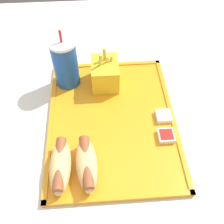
# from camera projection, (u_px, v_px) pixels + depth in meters

# --- Properties ---
(ground_plane) EXTENTS (8.00, 8.00, 0.00)m
(ground_plane) POSITION_uv_depth(u_px,v_px,m) (116.00, 199.00, 1.31)
(ground_plane) COLOR #383333
(dining_table) EXTENTS (1.21, 1.17, 0.72)m
(dining_table) POSITION_uv_depth(u_px,v_px,m) (117.00, 167.00, 1.03)
(dining_table) COLOR beige
(dining_table) RESTS_ON ground_plane
(food_tray) EXTENTS (0.45, 0.34, 0.01)m
(food_tray) POSITION_uv_depth(u_px,v_px,m) (112.00, 120.00, 0.72)
(food_tray) COLOR orange
(food_tray) RESTS_ON dining_table
(soda_cup) EXTENTS (0.07, 0.07, 0.18)m
(soda_cup) POSITION_uv_depth(u_px,v_px,m) (65.00, 63.00, 0.74)
(soda_cup) COLOR #194CA5
(soda_cup) RESTS_ON food_tray
(hot_dog_far) EXTENTS (0.14, 0.05, 0.05)m
(hot_dog_far) POSITION_uv_depth(u_px,v_px,m) (60.00, 165.00, 0.60)
(hot_dog_far) COLOR #DBB270
(hot_dog_far) RESTS_ON food_tray
(hot_dog_near) EXTENTS (0.14, 0.06, 0.05)m
(hot_dog_near) POSITION_uv_depth(u_px,v_px,m) (87.00, 164.00, 0.60)
(hot_dog_near) COLOR #DBB270
(hot_dog_near) RESTS_ON food_tray
(fries_carton) EXTENTS (0.10, 0.08, 0.12)m
(fries_carton) POSITION_uv_depth(u_px,v_px,m) (105.00, 73.00, 0.77)
(fries_carton) COLOR gold
(fries_carton) RESTS_ON food_tray
(sauce_cup_mayo) EXTENTS (0.04, 0.04, 0.02)m
(sauce_cup_mayo) POSITION_uv_depth(u_px,v_px,m) (164.00, 116.00, 0.71)
(sauce_cup_mayo) COLOR silver
(sauce_cup_mayo) RESTS_ON food_tray
(sauce_cup_ketchup) EXTENTS (0.04, 0.04, 0.02)m
(sauce_cup_ketchup) POSITION_uv_depth(u_px,v_px,m) (166.00, 136.00, 0.67)
(sauce_cup_ketchup) COLOR silver
(sauce_cup_ketchup) RESTS_ON food_tray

